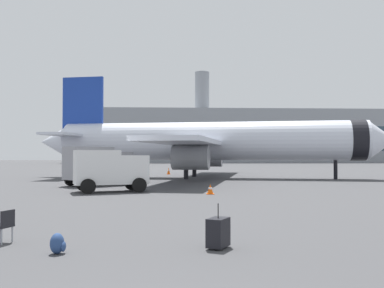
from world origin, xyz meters
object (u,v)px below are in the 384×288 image
Objects in this scene: safety_cone_near at (210,189)px; gate_chair at (4,224)px; safety_cone_far at (169,171)px; safety_cone_mid at (89,176)px; traveller_backpack at (58,244)px; airplane_at_gate at (208,141)px; cargo_van at (110,169)px; rolling_suitcase at (218,232)px; service_truck at (97,164)px.

gate_chair reaches higher than safety_cone_near.
safety_cone_far is at bearing 95.31° from safety_cone_near.
traveller_backpack is (5.17, -32.25, -0.10)m from safety_cone_mid.
safety_cone_near is 16.03m from traveller_backpack.
safety_cone_near is 0.90× the size of safety_cone_mid.
traveller_backpack is (-6.41, -33.23, -3.42)m from airplane_at_gate.
cargo_van reaches higher than rolling_suitcase.
cargo_van is 5.58× the size of gate_chair.
traveller_backpack is at bearing -86.28° from cargo_van.
cargo_van is 7.90× the size of safety_cone_near.
cargo_van is 17.23m from traveller_backpack.
cargo_van is 15.89m from gate_chair.
safety_cone_near is at bearing -94.57° from airplane_at_gate.
airplane_at_gate is 58.37× the size of safety_cone_near.
gate_chair reaches higher than safety_cone_far.
cargo_van is 15.67m from safety_cone_mid.
safety_cone_far is 0.75× the size of rolling_suitcase.
traveller_backpack is 2.18m from gate_chair.
safety_cone_mid is at bearing -175.15° from airplane_at_gate.
traveller_backpack is at bearing -37.20° from gate_chair.
safety_cone_mid is 0.78× the size of gate_chair.
safety_cone_near is 0.55× the size of rolling_suitcase.
cargo_van is at bearing 87.81° from gate_chair.
service_truck is 23.49m from rolling_suitcase.
airplane_at_gate is 33.10m from gate_chair.
airplane_at_gate is at bearing 85.42° from rolling_suitcase.
service_truck is at bearing 106.48° from cargo_van.
safety_cone_mid is at bearing 104.11° from service_truck.
traveller_backpack is (1.11, -17.15, -1.22)m from cargo_van.
gate_chair is at bearing -104.29° from airplane_at_gate.
traveller_backpack is at bearing -173.83° from rolling_suitcase.
airplane_at_gate reaches higher than gate_chair.
cargo_van is (1.71, -5.77, -0.16)m from service_truck.
safety_cone_near is at bearing -59.21° from safety_cone_mid.
service_truck reaches higher than safety_cone_far.
safety_cone_near is (6.09, -1.92, -1.15)m from cargo_van.
safety_cone_far is 0.96× the size of gate_chair.
service_truck is 8.39× the size of safety_cone_near.
cargo_van reaches higher than safety_cone_mid.
service_truck is 7.59× the size of safety_cone_mid.
rolling_suitcase reaches higher than safety_cone_near.
cargo_van reaches higher than gate_chair.
cargo_van is 6.48m from safety_cone_near.
airplane_at_gate is 33.09m from rolling_suitcase.
gate_chair reaches higher than safety_cone_mid.
airplane_at_gate is 41.27× the size of gate_chair.
safety_cone_near reaches higher than traveller_backpack.
safety_cone_near is 1.27× the size of traveller_backpack.
service_truck is 5.94× the size of gate_chair.
gate_chair is at bearing -87.09° from service_truck.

